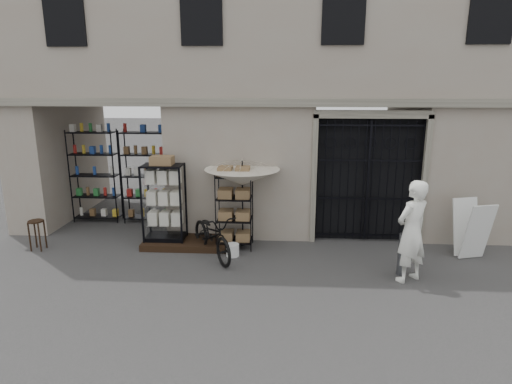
# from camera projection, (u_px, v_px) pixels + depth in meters

# --- Properties ---
(ground) EXTENTS (80.00, 80.00, 0.00)m
(ground) POSITION_uv_depth(u_px,v_px,m) (293.00, 278.00, 8.29)
(ground) COLOR black
(ground) RESTS_ON ground
(main_building) EXTENTS (14.00, 4.00, 9.00)m
(main_building) POSITION_uv_depth(u_px,v_px,m) (293.00, 50.00, 11.06)
(main_building) COLOR gray
(main_building) RESTS_ON ground
(shop_recess) EXTENTS (3.00, 1.70, 3.00)m
(shop_recess) POSITION_uv_depth(u_px,v_px,m) (115.00, 171.00, 10.89)
(shop_recess) COLOR black
(shop_recess) RESTS_ON ground
(shop_shelving) EXTENTS (2.70, 0.50, 2.50)m
(shop_shelving) POSITION_uv_depth(u_px,v_px,m) (121.00, 176.00, 11.44)
(shop_shelving) COLOR black
(shop_shelving) RESTS_ON ground
(iron_gate) EXTENTS (2.50, 0.21, 3.00)m
(iron_gate) POSITION_uv_depth(u_px,v_px,m) (367.00, 178.00, 10.03)
(iron_gate) COLOR black
(iron_gate) RESTS_ON ground
(step_platform) EXTENTS (2.00, 0.90, 0.15)m
(step_platform) POSITION_uv_depth(u_px,v_px,m) (188.00, 243.00, 9.91)
(step_platform) COLOR black
(step_platform) RESTS_ON ground
(display_cabinet) EXTENTS (0.93, 0.63, 1.90)m
(display_cabinet) POSITION_uv_depth(u_px,v_px,m) (164.00, 206.00, 9.74)
(display_cabinet) COLOR black
(display_cabinet) RESTS_ON step_platform
(wire_rack) EXTENTS (0.88, 0.71, 1.78)m
(wire_rack) POSITION_uv_depth(u_px,v_px,m) (234.00, 211.00, 9.64)
(wire_rack) COLOR black
(wire_rack) RESTS_ON ground
(market_umbrella) EXTENTS (1.60, 1.63, 2.40)m
(market_umbrella) POSITION_uv_depth(u_px,v_px,m) (242.00, 173.00, 9.54)
(market_umbrella) COLOR black
(market_umbrella) RESTS_ON ground
(white_bucket) EXTENTS (0.35, 0.35, 0.27)m
(white_bucket) POSITION_uv_depth(u_px,v_px,m) (233.00, 250.00, 9.31)
(white_bucket) COLOR white
(white_bucket) RESTS_ON ground
(bicycle) EXTENTS (1.08, 1.19, 1.89)m
(bicycle) POSITION_uv_depth(u_px,v_px,m) (213.00, 256.00, 9.31)
(bicycle) COLOR black
(bicycle) RESTS_ON ground
(wooden_stool) EXTENTS (0.38, 0.38, 0.69)m
(wooden_stool) POSITION_uv_depth(u_px,v_px,m) (37.00, 234.00, 9.61)
(wooden_stool) COLOR black
(wooden_stool) RESTS_ON ground
(steel_bollard) EXTENTS (0.20, 0.20, 0.85)m
(steel_bollard) POSITION_uv_depth(u_px,v_px,m) (402.00, 255.00, 8.31)
(steel_bollard) COLOR #55575C
(steel_bollard) RESTS_ON ground
(shopkeeper) EXTENTS (1.69, 2.02, 0.47)m
(shopkeeper) POSITION_uv_depth(u_px,v_px,m) (407.00, 280.00, 8.19)
(shopkeeper) COLOR white
(shopkeeper) RESTS_ON ground
(easel_sign) EXTENTS (0.74, 0.81, 1.24)m
(easel_sign) POSITION_uv_depth(u_px,v_px,m) (472.00, 229.00, 9.12)
(easel_sign) COLOR silver
(easel_sign) RESTS_ON ground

